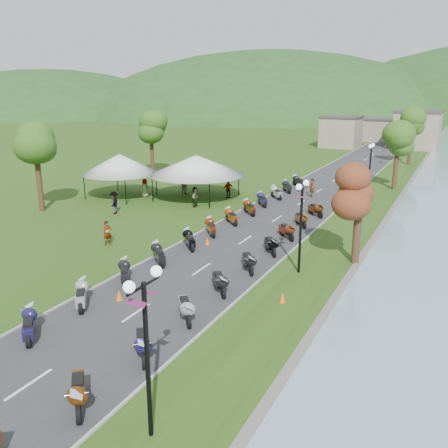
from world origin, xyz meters
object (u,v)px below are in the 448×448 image
at_px(vendor_tent_main, 197,177).
at_px(pedestrian_c, 115,214).
at_px(pedestrian_a, 108,245).
at_px(streetlamp_near, 147,359).
at_px(pedestrian_b, 184,194).

distance_m(vendor_tent_main, pedestrian_c, 8.66).
bearing_deg(pedestrian_a, streetlamp_near, -109.76).
bearing_deg(pedestrian_c, vendor_tent_main, 136.78).
bearing_deg(pedestrian_a, pedestrian_b, 39.94).
relative_size(pedestrian_b, pedestrian_c, 0.89).
bearing_deg(pedestrian_c, streetlamp_near, 20.37).
xyz_separation_m(streetlamp_near, pedestrian_c, (-17.43, 19.76, -2.50)).
xyz_separation_m(vendor_tent_main, pedestrian_c, (-3.18, -7.81, -2.00)).
distance_m(streetlamp_near, vendor_tent_main, 31.03).
relative_size(vendor_tent_main, pedestrian_a, 3.67).
height_order(streetlamp_near, vendor_tent_main, streetlamp_near).
distance_m(streetlamp_near, pedestrian_b, 33.30).
relative_size(streetlamp_near, vendor_tent_main, 0.87).
xyz_separation_m(pedestrian_a, pedestrian_b, (-3.70, 15.56, 0.00)).
xyz_separation_m(pedestrian_b, pedestrian_c, (-1.02, -9.10, 0.00)).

